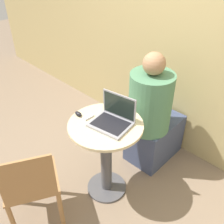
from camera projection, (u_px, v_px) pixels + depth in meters
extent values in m
plane|color=#7F6B56|center=(107.00, 187.00, 2.49)|extent=(12.00, 12.00, 0.00)
cube|color=tan|center=(185.00, 27.00, 2.34)|extent=(7.00, 0.05, 2.60)
cylinder|color=#4C4C51|center=(107.00, 187.00, 2.49)|extent=(0.36, 0.36, 0.02)
cylinder|color=#4C4C51|center=(106.00, 159.00, 2.28)|extent=(0.10, 0.10, 0.72)
cylinder|color=beige|center=(106.00, 125.00, 2.06)|extent=(0.60, 0.60, 0.02)
cube|color=gray|center=(110.00, 125.00, 2.03)|extent=(0.34, 0.29, 0.02)
cube|color=black|center=(110.00, 123.00, 2.03)|extent=(0.29, 0.23, 0.00)
cube|color=gray|center=(119.00, 106.00, 2.05)|extent=(0.30, 0.06, 0.21)
cube|color=black|center=(119.00, 106.00, 2.04)|extent=(0.27, 0.05, 0.18)
cube|color=silver|center=(88.00, 117.00, 2.12)|extent=(0.05, 0.09, 0.02)
ellipsoid|color=black|center=(78.00, 114.00, 2.14)|extent=(0.07, 0.04, 0.04)
cylinder|color=#9E7042|center=(55.00, 177.00, 2.32)|extent=(0.04, 0.04, 0.43)
cylinder|color=#9E7042|center=(13.00, 187.00, 2.23)|extent=(0.04, 0.04, 0.43)
cylinder|color=#9E7042|center=(61.00, 211.00, 2.04)|extent=(0.04, 0.04, 0.43)
cylinder|color=#9E7042|center=(13.00, 223.00, 1.95)|extent=(0.04, 0.04, 0.43)
cube|color=#9E7042|center=(31.00, 180.00, 2.01)|extent=(0.54, 0.54, 0.02)
cube|color=#9E7042|center=(27.00, 181.00, 1.74)|extent=(0.19, 0.33, 0.38)
cube|color=#3D4766|center=(154.00, 138.00, 2.74)|extent=(0.39, 0.56, 0.45)
cylinder|color=#4C7F5B|center=(150.00, 102.00, 2.37)|extent=(0.40, 0.40, 0.56)
sphere|color=#A87A56|center=(154.00, 64.00, 2.15)|extent=(0.19, 0.19, 0.19)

